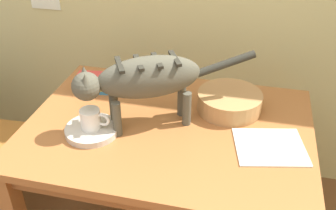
{
  "coord_description": "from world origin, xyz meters",
  "views": [
    {
      "loc": [
        0.29,
        -0.29,
        1.68
      ],
      "look_at": [
        -0.02,
        0.99,
        0.84
      ],
      "focal_mm": 41.43,
      "sensor_mm": 36.0,
      "label": 1
    }
  ],
  "objects_px": {
    "coffee_mug": "(91,119)",
    "wicker_basket": "(229,101)",
    "cat": "(144,80)",
    "saucer_bowl": "(92,130)",
    "dining_table": "(168,143)",
    "magazine": "(270,147)",
    "book_stack": "(95,82)"
  },
  "relations": [
    {
      "from": "saucer_bowl",
      "to": "wicker_basket",
      "type": "xyz_separation_m",
      "value": [
        0.52,
        0.3,
        0.03
      ]
    },
    {
      "from": "coffee_mug",
      "to": "wicker_basket",
      "type": "relative_size",
      "value": 0.43
    },
    {
      "from": "cat",
      "to": "magazine",
      "type": "bearing_deg",
      "value": -122.08
    },
    {
      "from": "coffee_mug",
      "to": "cat",
      "type": "bearing_deg",
      "value": 28.56
    },
    {
      "from": "coffee_mug",
      "to": "magazine",
      "type": "relative_size",
      "value": 0.46
    },
    {
      "from": "coffee_mug",
      "to": "wicker_basket",
      "type": "xyz_separation_m",
      "value": [
        0.52,
        0.3,
        -0.02
      ]
    },
    {
      "from": "magazine",
      "to": "wicker_basket",
      "type": "xyz_separation_m",
      "value": [
        -0.18,
        0.23,
        0.04
      ]
    },
    {
      "from": "magazine",
      "to": "wicker_basket",
      "type": "relative_size",
      "value": 0.94
    },
    {
      "from": "book_stack",
      "to": "wicker_basket",
      "type": "distance_m",
      "value": 0.65
    },
    {
      "from": "cat",
      "to": "magazine",
      "type": "xyz_separation_m",
      "value": [
        0.51,
        -0.04,
        -0.21
      ]
    },
    {
      "from": "book_stack",
      "to": "wicker_basket",
      "type": "bearing_deg",
      "value": -3.82
    },
    {
      "from": "coffee_mug",
      "to": "magazine",
      "type": "bearing_deg",
      "value": 5.62
    },
    {
      "from": "dining_table",
      "to": "cat",
      "type": "bearing_deg",
      "value": -169.41
    },
    {
      "from": "cat",
      "to": "coffee_mug",
      "type": "bearing_deg",
      "value": 90.45
    },
    {
      "from": "cat",
      "to": "wicker_basket",
      "type": "relative_size",
      "value": 2.38
    },
    {
      "from": "dining_table",
      "to": "saucer_bowl",
      "type": "height_order",
      "value": "saucer_bowl"
    },
    {
      "from": "dining_table",
      "to": "book_stack",
      "type": "xyz_separation_m",
      "value": [
        -0.42,
        0.22,
        0.13
      ]
    },
    {
      "from": "magazine",
      "to": "cat",
      "type": "bearing_deg",
      "value": 163.56
    },
    {
      "from": "cat",
      "to": "book_stack",
      "type": "bearing_deg",
      "value": 25.4
    },
    {
      "from": "book_stack",
      "to": "wicker_basket",
      "type": "relative_size",
      "value": 0.7
    },
    {
      "from": "cat",
      "to": "wicker_basket",
      "type": "distance_m",
      "value": 0.42
    },
    {
      "from": "magazine",
      "to": "coffee_mug",
      "type": "bearing_deg",
      "value": 173.15
    },
    {
      "from": "dining_table",
      "to": "coffee_mug",
      "type": "relative_size",
      "value": 9.71
    },
    {
      "from": "saucer_bowl",
      "to": "coffee_mug",
      "type": "distance_m",
      "value": 0.05
    },
    {
      "from": "dining_table",
      "to": "saucer_bowl",
      "type": "distance_m",
      "value": 0.33
    },
    {
      "from": "magazine",
      "to": "saucer_bowl",
      "type": "bearing_deg",
      "value": 173.12
    },
    {
      "from": "cat",
      "to": "saucer_bowl",
      "type": "height_order",
      "value": "cat"
    },
    {
      "from": "cat",
      "to": "magazine",
      "type": "distance_m",
      "value": 0.55
    },
    {
      "from": "coffee_mug",
      "to": "book_stack",
      "type": "xyz_separation_m",
      "value": [
        -0.13,
        0.34,
        -0.04
      ]
    },
    {
      "from": "cat",
      "to": "wicker_basket",
      "type": "height_order",
      "value": "cat"
    },
    {
      "from": "dining_table",
      "to": "coffee_mug",
      "type": "xyz_separation_m",
      "value": [
        -0.28,
        -0.12,
        0.16
      ]
    },
    {
      "from": "saucer_bowl",
      "to": "coffee_mug",
      "type": "height_order",
      "value": "coffee_mug"
    }
  ]
}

